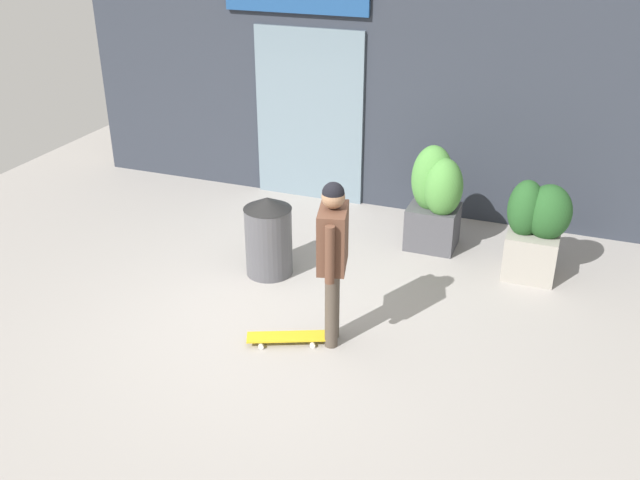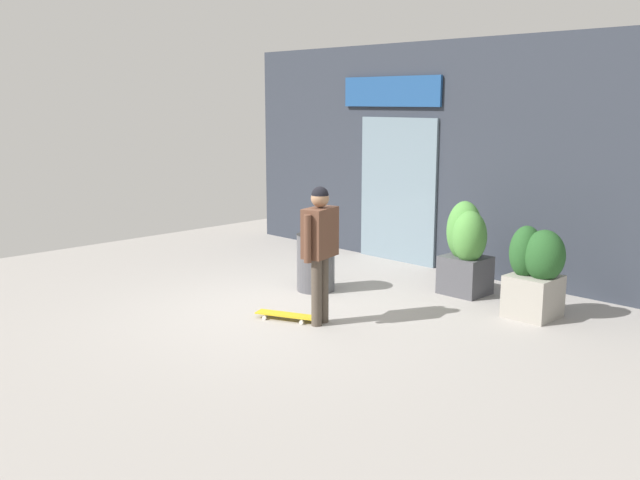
# 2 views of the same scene
# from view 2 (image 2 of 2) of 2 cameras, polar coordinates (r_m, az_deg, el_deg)

# --- Properties ---
(ground_plane) EXTENTS (12.00, 12.00, 0.00)m
(ground_plane) POSITION_cam_2_polar(r_m,az_deg,el_deg) (9.38, -1.97, -5.76)
(ground_plane) COLOR #9E9993
(building_facade) EXTENTS (8.98, 0.31, 3.66)m
(building_facade) POSITION_cam_2_polar(r_m,az_deg,el_deg) (11.66, 10.52, 6.47)
(building_facade) COLOR #2D333D
(building_facade) RESTS_ON ground_plane
(skateboarder) EXTENTS (0.37, 0.64, 1.71)m
(skateboarder) POSITION_cam_2_polar(r_m,az_deg,el_deg) (8.63, -0.00, -0.02)
(skateboarder) COLOR #4C4238
(skateboarder) RESTS_ON ground_plane
(skateboard) EXTENTS (0.81, 0.49, 0.08)m
(skateboard) POSITION_cam_2_polar(r_m,az_deg,el_deg) (9.04, -2.72, -6.02)
(skateboard) COLOR gold
(skateboard) RESTS_ON ground_plane
(planter_box_left) EXTENTS (0.66, 0.63, 1.33)m
(planter_box_left) POSITION_cam_2_polar(r_m,az_deg,el_deg) (10.25, 11.62, -0.59)
(planter_box_left) COLOR #47474C
(planter_box_left) RESTS_ON ground_plane
(planter_box_right) EXTENTS (0.72, 0.59, 1.17)m
(planter_box_right) POSITION_cam_2_polar(r_m,az_deg,el_deg) (9.40, 16.83, -2.36)
(planter_box_right) COLOR gray
(planter_box_right) RESTS_ON ground_plane
(trash_bin) EXTENTS (0.56, 0.56, 0.97)m
(trash_bin) POSITION_cam_2_polar(r_m,az_deg,el_deg) (10.31, -0.34, -1.42)
(trash_bin) COLOR #4C4C51
(trash_bin) RESTS_ON ground_plane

